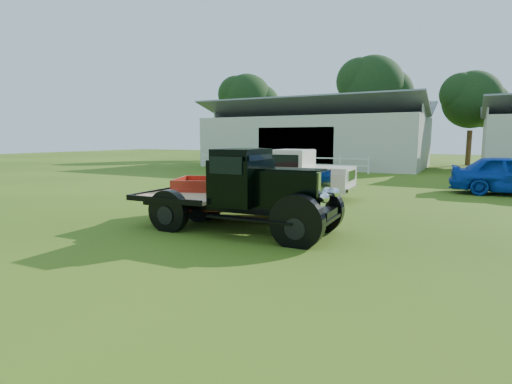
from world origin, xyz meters
The scene contains 9 objects.
ground centered at (0.00, 0.00, 0.00)m, with size 120.00×120.00×0.00m, color #2C490E.
shed_left centered at (-7.00, 26.00, 2.80)m, with size 18.80×10.20×5.60m, color #9B9889, non-canonical shape.
fence_rail centered at (-8.00, 20.00, 0.60)m, with size 14.20×0.16×1.20m, color white, non-canonical shape.
tree_a centered at (-18.00, 33.00, 5.25)m, with size 6.30×6.30×10.50m, color black, non-canonical shape.
tree_b centered at (-4.00, 34.00, 5.75)m, with size 6.90×6.90×11.50m, color black, non-canonical shape.
tree_c centered at (5.00, 33.00, 4.50)m, with size 5.40×5.40×9.00m, color black, non-canonical shape.
vintage_flatbed centered at (-0.23, 1.03, 1.09)m, with size 5.53×2.19×2.19m, color black, non-canonical shape.
red_pickup centered at (-0.90, 2.62, 0.83)m, with size 4.55×1.75×1.66m, color #9E2516, non-canonical shape.
white_pickup centered at (-1.44, 7.28, 0.98)m, with size 5.32×2.06×1.95m, color beige, non-canonical shape.
Camera 1 is at (5.12, -8.00, 2.46)m, focal length 28.00 mm.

